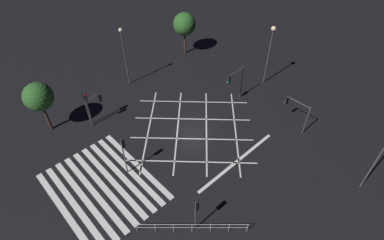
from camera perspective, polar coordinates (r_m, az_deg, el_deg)
ground_plane at (r=31.75m, az=-0.00°, el=-1.64°), size 200.00×200.00×0.00m
road_markings at (r=28.48m, az=-11.28°, el=-9.36°), size 15.50×22.35×0.01m
traffic_light_sw_cross at (r=32.87m, az=-18.00°, el=3.18°), size 0.36×1.90×3.29m
traffic_light_median_south at (r=26.26m, az=-12.91°, el=-5.42°), size 0.36×0.39×4.19m
traffic_light_se_cross at (r=22.58m, az=0.83°, el=-16.68°), size 0.36×0.39×3.59m
traffic_light_sw_main at (r=31.88m, az=-19.40°, el=3.11°), size 0.39×0.36×4.36m
traffic_light_median_north at (r=33.79m, az=8.14°, el=7.64°), size 0.36×2.69×4.19m
traffic_light_ne_main at (r=32.18m, az=19.01°, el=2.34°), size 2.84×0.36×3.45m
street_lamp_west at (r=36.79m, az=14.84°, el=14.26°), size 0.57×0.57×7.47m
street_lamp_far at (r=36.53m, az=-12.92°, el=13.30°), size 0.46×0.46×7.39m
street_tree_near at (r=42.92m, az=-1.45°, el=17.78°), size 3.11×3.11×5.97m
street_tree_far at (r=32.64m, az=-27.22°, el=3.92°), size 2.86×2.86×5.66m
pedestrian_railing at (r=24.07m, az=0.00°, el=-19.68°), size 5.85×6.20×1.05m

